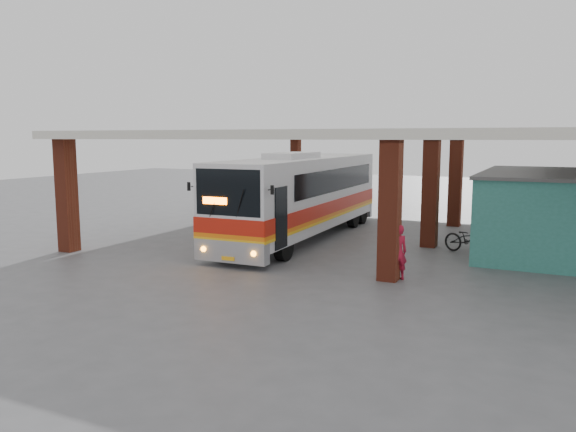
# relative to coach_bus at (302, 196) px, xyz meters

# --- Properties ---
(ground) EXTENTS (90.00, 90.00, 0.00)m
(ground) POSITION_rel_coach_bus_xyz_m (2.44, -2.48, -1.88)
(ground) COLOR #515154
(ground) RESTS_ON ground
(brick_columns) EXTENTS (20.10, 21.60, 4.35)m
(brick_columns) POSITION_rel_coach_bus_xyz_m (3.87, 2.52, 0.29)
(brick_columns) COLOR maroon
(brick_columns) RESTS_ON ground
(canopy_roof) EXTENTS (21.00, 23.00, 0.30)m
(canopy_roof) POSITION_rel_coach_bus_xyz_m (2.94, 4.02, 2.62)
(canopy_roof) COLOR silver
(canopy_roof) RESTS_ON brick_columns
(shop_building) EXTENTS (5.20, 8.20, 3.11)m
(shop_building) POSITION_rel_coach_bus_xyz_m (9.94, 1.52, -0.32)
(shop_building) COLOR #317B6B
(shop_building) RESTS_ON ground
(coach_bus) EXTENTS (3.11, 13.08, 3.79)m
(coach_bus) POSITION_rel_coach_bus_xyz_m (0.00, 0.00, 0.00)
(coach_bus) COLOR silver
(coach_bus) RESTS_ON ground
(motorcycle) EXTENTS (2.27, 1.50, 1.13)m
(motorcycle) POSITION_rel_coach_bus_xyz_m (7.14, -0.23, -1.32)
(motorcycle) COLOR black
(motorcycle) RESTS_ON ground
(pedestrian) EXTENTS (0.76, 0.72, 1.75)m
(pedestrian) POSITION_rel_coach_bus_xyz_m (5.67, -5.31, -1.00)
(pedestrian) COLOR #B81730
(pedestrian) RESTS_ON ground
(red_chair) EXTENTS (0.55, 0.55, 0.85)m
(red_chair) POSITION_rel_coach_bus_xyz_m (7.07, 5.82, -1.49)
(red_chair) COLOR red
(red_chair) RESTS_ON ground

